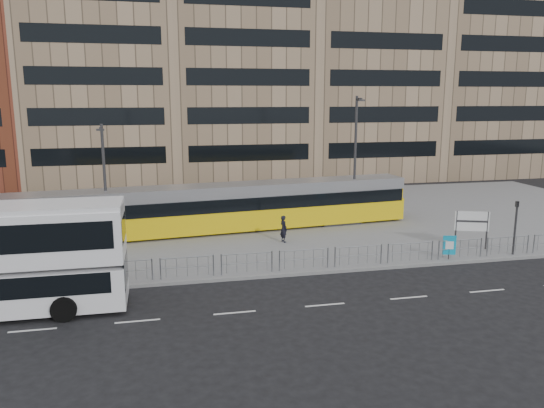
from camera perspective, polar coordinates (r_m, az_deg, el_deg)
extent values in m
plane|color=black|center=(26.94, -1.04, -8.00)|extent=(120.00, 120.00, 0.00)
cube|color=slate|center=(38.29, -4.58, -2.01)|extent=(64.00, 24.00, 0.15)
cube|color=gray|center=(26.96, -1.06, -7.81)|extent=(64.00, 0.25, 0.17)
cube|color=#9D8165|center=(59.15, -17.72, 12.91)|extent=(14.00, 16.00, 22.00)
cube|color=#9D8165|center=(59.66, -3.84, 14.36)|extent=(14.00, 16.00, 24.00)
cube|color=#9D8165|center=(63.25, 9.14, 12.72)|extent=(14.00, 16.00, 21.00)
cube|color=#9D8165|center=(69.60, 20.24, 12.87)|extent=(14.00, 16.00, 23.00)
cylinder|color=gray|center=(27.47, 2.85, -4.99)|extent=(32.00, 0.05, 0.05)
cylinder|color=gray|center=(27.62, 2.84, -5.99)|extent=(32.00, 0.04, 0.04)
cube|color=white|center=(23.53, 3.35, -10.98)|extent=(62.00, 0.12, 0.01)
cylinder|color=black|center=(23.47, -21.48, -10.48)|extent=(1.06, 0.32, 1.05)
cylinder|color=black|center=(25.96, -20.54, -8.29)|extent=(1.06, 0.32, 1.05)
cube|color=yellow|center=(35.43, -5.73, -1.51)|extent=(26.76, 5.28, 1.52)
cube|color=black|center=(35.21, -5.76, 0.15)|extent=(26.38, 5.28, 0.86)
cube|color=#A2A2A7|center=(35.06, -5.79, 1.44)|extent=(26.74, 5.08, 0.76)
cube|color=yellow|center=(39.98, 12.37, 0.68)|extent=(1.36, 2.25, 2.47)
cube|color=yellow|center=(34.90, -26.63, -1.85)|extent=(1.36, 2.25, 2.47)
cylinder|color=#2D2D30|center=(35.27, -5.75, -0.38)|extent=(2.49, 2.49, 2.85)
cube|color=#2D2D30|center=(38.31, 6.89, -1.57)|extent=(3.09, 2.68, 0.48)
cube|color=#2D2D30|center=(34.81, -19.61, -3.50)|extent=(3.09, 2.68, 0.48)
cylinder|color=#2D2D30|center=(33.15, 19.17, -2.62)|extent=(0.10, 0.10, 2.25)
cylinder|color=#2D2D30|center=(33.55, 22.11, -2.67)|extent=(0.10, 0.10, 2.25)
cube|color=white|center=(33.22, 20.71, -1.74)|extent=(1.86, 0.74, 1.17)
cylinder|color=#2D2D30|center=(30.97, 18.48, -5.01)|extent=(0.06, 0.06, 0.71)
cube|color=#0D99C7|center=(30.85, 18.54, -4.22)|extent=(0.70, 0.24, 1.07)
cube|color=white|center=(30.83, 18.57, -4.23)|extent=(0.43, 0.12, 0.45)
imported|color=black|center=(32.68, 1.26, -2.69)|extent=(0.55, 0.69, 1.67)
cylinder|color=#2D2D30|center=(26.59, -18.06, -5.11)|extent=(0.12, 0.12, 3.00)
imported|color=#2D2D30|center=(26.31, -18.21, -2.81)|extent=(0.16, 0.20, 1.00)
cylinder|color=#2D2D30|center=(32.95, 24.68, -2.45)|extent=(0.12, 0.12, 3.00)
imported|color=#2D2D30|center=(32.72, 24.84, -0.58)|extent=(0.17, 0.20, 1.00)
cylinder|color=#2D2D30|center=(34.17, -17.52, 2.16)|extent=(0.18, 0.18, 7.22)
cylinder|color=#2D2D30|center=(33.42, -17.93, 7.83)|extent=(0.14, 0.90, 0.14)
cube|color=#2D2D30|center=(32.98, -17.99, 7.61)|extent=(0.45, 0.20, 0.12)
cylinder|color=#2D2D30|center=(37.60, 8.92, 4.64)|extent=(0.18, 0.18, 8.89)
cylinder|color=#2D2D30|center=(36.97, 9.35, 11.11)|extent=(0.14, 0.90, 0.14)
cube|color=#2D2D30|center=(36.55, 9.61, 10.94)|extent=(0.45, 0.20, 0.12)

